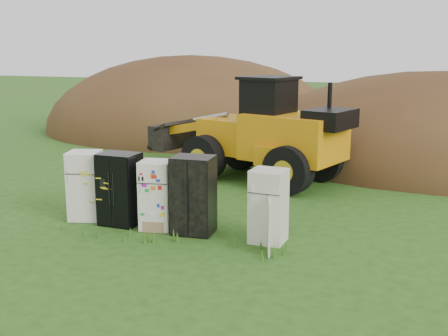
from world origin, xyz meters
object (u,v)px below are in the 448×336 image
at_px(fridge_sticker, 157,195).
at_px(fridge_dark_mid, 194,195).
at_px(wheel_loader, 247,127).
at_px(fridge_leftmost, 85,186).
at_px(fridge_open_door, 268,206).
at_px(fridge_black_side, 120,189).

distance_m(fridge_sticker, fridge_dark_mid, 0.96).
relative_size(fridge_dark_mid, wheel_loader, 0.26).
bearing_deg(fridge_dark_mid, fridge_leftmost, 174.07).
distance_m(fridge_leftmost, fridge_dark_mid, 3.01).
height_order(fridge_leftmost, fridge_open_door, fridge_leftmost).
distance_m(fridge_black_side, wheel_loader, 6.15).
relative_size(fridge_black_side, wheel_loader, 0.25).
height_order(fridge_black_side, wheel_loader, wheel_loader).
distance_m(fridge_sticker, fridge_open_door, 2.77).
height_order(fridge_black_side, fridge_sticker, fridge_black_side).
bearing_deg(fridge_dark_mid, fridge_black_side, 175.06).
distance_m(fridge_leftmost, wheel_loader, 6.41).
relative_size(fridge_dark_mid, fridge_open_door, 1.10).
distance_m(fridge_leftmost, fridge_sticker, 2.06).
bearing_deg(fridge_leftmost, fridge_dark_mid, -17.01).
xyz_separation_m(fridge_sticker, fridge_open_door, (2.77, 0.02, -0.00)).
relative_size(fridge_black_side, fridge_open_door, 1.07).
bearing_deg(fridge_open_door, fridge_sticker, -177.23).
bearing_deg(fridge_black_side, wheel_loader, 78.35).
xyz_separation_m(fridge_sticker, fridge_dark_mid, (0.95, 0.01, 0.08)).
xyz_separation_m(fridge_leftmost, fridge_open_door, (4.83, -0.05, -0.04)).
distance_m(fridge_leftmost, fridge_open_door, 4.83).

